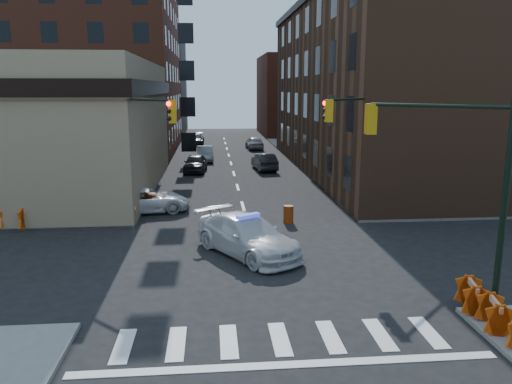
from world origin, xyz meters
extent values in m
plane|color=black|center=(0.00, 0.00, 0.00)|extent=(140.00, 140.00, 0.00)
cube|color=gray|center=(-23.00, 32.75, 0.07)|extent=(34.00, 54.50, 0.15)
cube|color=gray|center=(23.00, 32.75, 0.07)|extent=(34.00, 54.50, 0.15)
cube|color=brown|center=(-18.50, 40.00, 12.00)|extent=(25.00, 25.00, 24.00)
cube|color=#533321|center=(13.00, 22.50, 7.00)|extent=(14.00, 34.00, 14.00)
cube|color=brown|center=(-16.00, 62.00, 8.00)|extent=(20.00, 18.00, 16.00)
cube|color=brown|center=(14.00, 58.00, 6.00)|extent=(16.00, 16.00, 12.00)
cylinder|color=black|center=(6.80, -6.30, 4.15)|extent=(0.20, 0.20, 8.00)
cylinder|color=black|center=(6.80, -6.30, 0.40)|extent=(0.44, 0.44, 0.50)
cylinder|color=black|center=(5.21, -4.71, 6.65)|extent=(3.27, 3.27, 0.12)
cube|color=#BF8C0C|center=(3.62, -3.12, 6.15)|extent=(0.35, 0.35, 1.05)
sphere|color=#FF0C05|center=(3.77, -2.96, 6.50)|extent=(0.22, 0.22, 0.22)
sphere|color=black|center=(3.77, -2.96, 6.17)|extent=(0.22, 0.22, 0.22)
sphere|color=black|center=(3.77, -2.96, 5.84)|extent=(0.22, 0.22, 0.22)
cylinder|color=black|center=(-6.80, 6.30, 4.15)|extent=(0.20, 0.20, 8.00)
cylinder|color=black|center=(-6.80, 6.30, 0.40)|extent=(0.44, 0.44, 0.50)
cylinder|color=black|center=(-5.21, 4.71, 6.65)|extent=(3.27, 3.27, 0.12)
cube|color=#BF8C0C|center=(-3.62, 3.12, 6.15)|extent=(0.35, 0.35, 1.05)
sphere|color=#FF0C05|center=(-3.77, 2.96, 6.50)|extent=(0.22, 0.22, 0.22)
sphere|color=black|center=(-3.77, 2.96, 6.17)|extent=(0.22, 0.22, 0.22)
sphere|color=black|center=(-3.77, 2.96, 5.84)|extent=(0.22, 0.22, 0.22)
cylinder|color=black|center=(6.80, 6.30, 4.15)|extent=(0.20, 0.20, 8.00)
cylinder|color=black|center=(6.80, 6.30, 0.40)|extent=(0.44, 0.44, 0.50)
cylinder|color=black|center=(5.21, 4.71, 6.65)|extent=(3.27, 3.27, 0.12)
cube|color=#BF8C0C|center=(3.62, 3.12, 6.15)|extent=(0.35, 0.35, 1.05)
sphere|color=#FF0C05|center=(3.46, 3.27, 6.50)|extent=(0.22, 0.22, 0.22)
sphere|color=black|center=(3.46, 3.27, 6.17)|extent=(0.22, 0.22, 0.22)
sphere|color=black|center=(3.46, 3.27, 5.84)|extent=(0.22, 0.22, 0.22)
cylinder|color=black|center=(7.50, 26.00, 1.45)|extent=(0.24, 0.24, 2.60)
sphere|color=#954915|center=(7.50, 26.00, 3.50)|extent=(3.00, 3.00, 3.00)
cylinder|color=black|center=(7.50, 34.00, 1.45)|extent=(0.24, 0.24, 2.60)
sphere|color=#954915|center=(7.50, 34.00, 3.50)|extent=(3.00, 3.00, 3.00)
imported|color=silver|center=(-0.39, 0.89, 0.84)|extent=(5.09, 6.18, 1.69)
imported|color=white|center=(-5.80, 9.02, 0.71)|extent=(5.47, 3.26, 1.43)
imported|color=black|center=(-3.29, 23.28, 0.77)|extent=(2.18, 4.64, 1.53)
imported|color=gray|center=(-2.52, 29.81, 0.74)|extent=(1.72, 4.52, 1.47)
imported|color=black|center=(-3.83, 44.30, 0.73)|extent=(2.18, 5.08, 1.46)
imported|color=black|center=(2.80, 23.68, 0.75)|extent=(2.06, 4.68, 1.50)
imported|color=#979A9F|center=(3.29, 39.29, 0.78)|extent=(2.05, 4.64, 1.55)
imported|color=black|center=(-9.26, 8.88, 1.05)|extent=(0.77, 0.65, 1.80)
imported|color=black|center=(-11.24, 7.37, 1.08)|extent=(1.01, 0.85, 1.85)
cylinder|color=red|center=(2.21, 5.86, 0.48)|extent=(0.63, 0.63, 0.96)
cylinder|color=red|center=(-5.50, 8.92, 0.57)|extent=(0.66, 0.66, 1.14)
camera|label=1|loc=(-1.91, -20.06, 7.21)|focal=35.00mm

